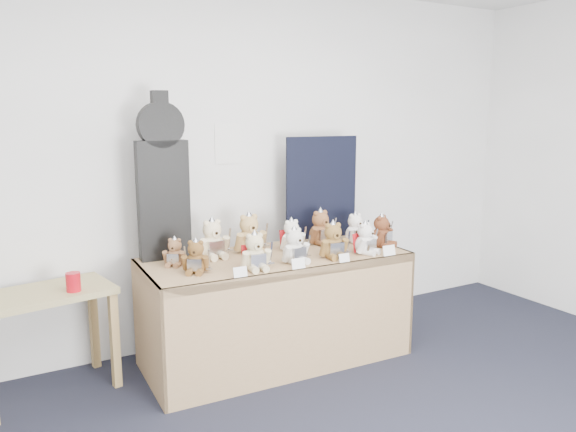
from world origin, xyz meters
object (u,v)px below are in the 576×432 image
teddy_back_centre_left (250,235)px  teddy_back_end (355,229)px  teddy_front_left (255,253)px  teddy_back_left (213,240)px  display_table (281,281)px  teddy_back_centre_right (292,237)px  teddy_back_far_left (175,253)px  side_table (44,310)px  teddy_front_end (382,232)px  teddy_front_far_right (365,240)px  red_cup (73,282)px  teddy_back_right (321,229)px  teddy_front_far_left (196,258)px  teddy_front_right (333,242)px  teddy_front_centre (295,247)px  guitar_case (163,178)px

teddy_back_centre_left → teddy_back_end: bearing=-7.0°
teddy_front_left → teddy_back_left: bearing=110.3°
display_table → teddy_back_centre_right: bearing=43.2°
teddy_back_far_left → side_table: bearing=-155.7°
teddy_back_centre_right → teddy_back_far_left: bearing=174.4°
teddy_front_end → teddy_back_centre_right: size_ratio=1.05×
side_table → teddy_front_far_right: bearing=-23.8°
red_cup → teddy_back_right: (1.78, -0.03, 0.15)m
teddy_back_far_left → teddy_front_far_left: bearing=-39.1°
teddy_back_centre_right → teddy_back_right: teddy_back_right is taller
teddy_front_right → display_table: bearing=160.5°
teddy_front_left → teddy_back_right: size_ratio=0.92×
teddy_front_far_right → teddy_back_far_left: bearing=142.8°
teddy_front_end → teddy_back_right: bearing=113.7°
display_table → red_cup: 1.34m
side_table → teddy_back_right: (1.95, -0.12, 0.33)m
teddy_front_left → teddy_back_centre_right: bearing=38.8°
teddy_front_far_left → teddy_back_right: size_ratio=0.80×
red_cup → teddy_front_end: 2.16m
teddy_front_far_left → teddy_back_right: 1.12m
teddy_front_end → teddy_back_right: (-0.36, 0.29, 0.01)m
teddy_front_centre → teddy_back_left: bearing=129.0°
teddy_front_far_right → teddy_front_end: (0.24, 0.11, 0.01)m
red_cup → teddy_back_right: teddy_back_right is taller
teddy_back_right → side_table: bearing=170.2°
teddy_front_left → teddy_back_end: size_ratio=1.05×
guitar_case → teddy_back_right: bearing=-6.3°
side_table → teddy_front_end: size_ratio=3.21×
teddy_front_far_left → teddy_front_left: bearing=12.6°
teddy_front_end → teddy_front_far_right: bearing=177.9°
teddy_front_end → teddy_back_left: (-1.22, 0.32, 0.01)m
guitar_case → teddy_back_end: 1.50m
guitar_case → teddy_back_centre_left: guitar_case is taller
teddy_back_centre_left → teddy_front_right: bearing=-41.9°
teddy_front_left → teddy_back_left: teddy_back_left is taller
teddy_back_left → teddy_back_far_left: size_ratio=1.46×
display_table → teddy_front_far_right: (0.58, -0.18, 0.26)m
teddy_front_right → teddy_back_right: (0.14, 0.38, 0.01)m
display_table → teddy_front_centre: bearing=-77.7°
teddy_front_centre → teddy_back_centre_left: teddy_back_centre_left is taller
teddy_back_centre_left → side_table: bearing=177.4°
guitar_case → teddy_back_left: guitar_case is taller
teddy_front_end → teddy_back_far_left: 1.53m
side_table → teddy_front_far_left: (0.86, -0.38, 0.31)m
teddy_front_left → red_cup: bearing=162.2°
display_table → teddy_front_right: (0.32, -0.16, 0.28)m
teddy_front_far_left → guitar_case: bearing=129.3°
teddy_back_far_left → display_table: bearing=20.8°
teddy_back_far_left → teddy_back_centre_left: bearing=42.2°
red_cup → teddy_front_far_left: teddy_front_far_left is taller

